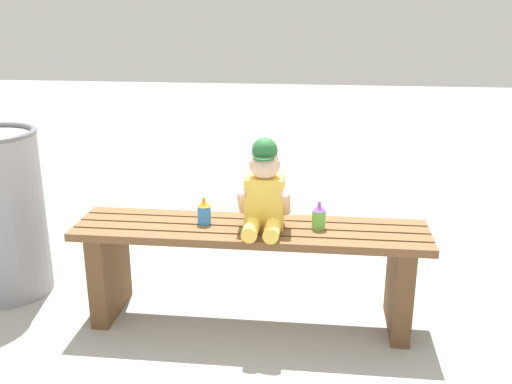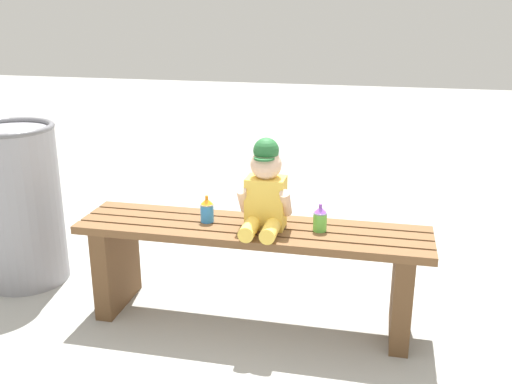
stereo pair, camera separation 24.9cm
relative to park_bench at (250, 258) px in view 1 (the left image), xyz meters
name	(u,v)px [view 1 (the left image)]	position (x,y,z in m)	size (l,w,h in m)	color
ground_plane	(251,318)	(0.00, 0.00, -0.31)	(16.00, 16.00, 0.00)	#999993
park_bench	(250,258)	(0.00, 0.00, 0.00)	(1.58, 0.35, 0.46)	brown
child_figure	(264,190)	(0.06, -0.01, 0.33)	(0.23, 0.27, 0.40)	#F2C64C
sippy_cup_left	(204,211)	(-0.21, 0.01, 0.21)	(0.06, 0.06, 0.12)	#338CE5
sippy_cup_right	(319,216)	(0.30, 0.01, 0.21)	(0.06, 0.06, 0.12)	#66CC4C
trash_bin	(0,213)	(-1.26, 0.14, 0.11)	(0.43, 0.43, 0.84)	gray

